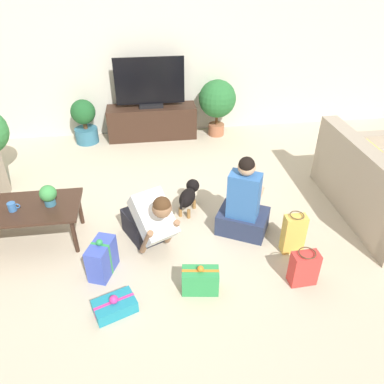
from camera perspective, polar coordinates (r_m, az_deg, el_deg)
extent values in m
plane|color=beige|center=(4.29, -3.21, -4.74)|extent=(16.00, 16.00, 0.00)
cube|color=beige|center=(6.16, -5.94, 20.53)|extent=(8.40, 0.06, 2.60)
cube|color=tan|center=(4.86, 26.88, -0.49)|extent=(0.91, 1.77, 0.45)
cube|color=tan|center=(4.46, 24.46, 3.82)|extent=(0.20, 1.77, 0.42)
cube|color=tan|center=(5.40, 22.85, 5.02)|extent=(0.91, 0.16, 0.63)
cube|color=#EACC4C|center=(4.80, 24.81, 4.97)|extent=(0.18, 0.34, 0.32)
cube|color=#382319|center=(4.15, -24.10, -2.29)|extent=(1.08, 0.60, 0.03)
cylinder|color=#382319|center=(3.97, -17.47, -6.42)|extent=(0.04, 0.04, 0.41)
cylinder|color=#382319|center=(4.35, -16.71, -2.39)|extent=(0.04, 0.04, 0.41)
cube|color=#382319|center=(6.21, -6.09, 10.55)|extent=(1.41, 0.40, 0.52)
cube|color=black|center=(6.11, -6.25, 13.03)|extent=(0.37, 0.20, 0.05)
cube|color=black|center=(5.99, -6.48, 16.46)|extent=(1.07, 0.03, 0.72)
cylinder|color=#A36042|center=(6.34, 3.71, 9.52)|extent=(0.26, 0.26, 0.19)
cylinder|color=brown|center=(6.27, 3.77, 11.04)|extent=(0.05, 0.05, 0.18)
sphere|color=#286B33|center=(6.15, 3.89, 14.00)|extent=(0.60, 0.60, 0.60)
cylinder|color=#336B84|center=(6.29, -15.72, 8.33)|extent=(0.36, 0.36, 0.23)
cylinder|color=brown|center=(6.22, -15.97, 9.78)|extent=(0.06, 0.06, 0.11)
sphere|color=#1E5628|center=(6.14, -16.28, 11.64)|extent=(0.38, 0.38, 0.38)
cube|color=#23232D|center=(4.06, -7.62, -5.05)|extent=(0.45, 0.52, 0.28)
cube|color=white|center=(3.67, -5.91, -3.75)|extent=(0.51, 0.59, 0.47)
sphere|color=#8E6647|center=(3.41, -4.60, -2.49)|extent=(0.18, 0.18, 0.18)
sphere|color=#472D19|center=(3.39, -4.62, -2.05)|extent=(0.17, 0.17, 0.17)
cylinder|color=#8E6647|center=(3.67, -6.98, -7.60)|extent=(0.17, 0.27, 0.41)
cylinder|color=#8E6647|center=(3.77, -3.09, -6.06)|extent=(0.17, 0.27, 0.41)
cube|color=#283351|center=(4.16, 7.72, -4.39)|extent=(0.65, 0.60, 0.24)
cube|color=#3366AD|center=(3.89, 7.91, -0.55)|extent=(0.38, 0.33, 0.50)
sphere|color=tan|center=(3.73, 8.34, 3.77)|extent=(0.18, 0.18, 0.18)
sphere|color=black|center=(3.71, 8.34, 4.12)|extent=(0.16, 0.16, 0.16)
cylinder|color=tan|center=(4.08, 10.26, -0.29)|extent=(0.17, 0.26, 0.06)
cylinder|color=tan|center=(4.12, 6.79, 0.39)|extent=(0.17, 0.26, 0.06)
ellipsoid|color=black|center=(4.34, -0.72, -0.87)|extent=(0.29, 0.36, 0.19)
sphere|color=black|center=(4.47, 0.12, 0.97)|extent=(0.16, 0.16, 0.16)
sphere|color=olive|center=(4.53, 0.38, 1.23)|extent=(0.07, 0.07, 0.07)
cylinder|color=black|center=(4.17, -1.57, -1.80)|extent=(0.07, 0.11, 0.12)
cylinder|color=olive|center=(4.49, 0.34, -1.88)|extent=(0.04, 0.04, 0.11)
cylinder|color=olive|center=(4.52, -0.90, -1.64)|extent=(0.04, 0.04, 0.11)
cylinder|color=olive|center=(4.33, -0.51, -3.34)|extent=(0.04, 0.04, 0.11)
cylinder|color=olive|center=(4.36, -1.79, -3.08)|extent=(0.04, 0.04, 0.11)
cube|color=#2D934C|center=(3.46, 1.27, -13.34)|extent=(0.35, 0.21, 0.24)
cube|color=orange|center=(3.46, 1.27, -13.34)|extent=(0.33, 0.08, 0.25)
sphere|color=orange|center=(3.36, 1.30, -11.62)|extent=(0.06, 0.06, 0.06)
cube|color=#3D51BC|center=(3.69, -13.53, -9.82)|extent=(0.29, 0.38, 0.35)
cube|color=#2D934C|center=(3.69, -13.53, -9.82)|extent=(0.18, 0.09, 0.35)
sphere|color=#2D934C|center=(3.56, -13.94, -7.47)|extent=(0.06, 0.06, 0.06)
cube|color=teal|center=(3.42, -11.69, -16.66)|extent=(0.41, 0.33, 0.12)
cube|color=#CC3389|center=(3.42, -11.69, -16.66)|extent=(0.34, 0.16, 0.12)
sphere|color=#CC3389|center=(3.36, -11.85, -15.75)|extent=(0.08, 0.08, 0.08)
cube|color=#E5B74C|center=(3.93, 15.20, -6.17)|extent=(0.22, 0.12, 0.43)
torus|color=#4C3823|center=(3.79, 15.72, -3.41)|extent=(0.14, 0.14, 0.01)
cube|color=red|center=(3.65, 16.67, -11.10)|extent=(0.25, 0.15, 0.34)
torus|color=#4C3823|center=(3.52, 17.16, -8.87)|extent=(0.17, 0.17, 0.01)
cylinder|color=#386BAD|center=(4.12, -25.76, -2.04)|extent=(0.08, 0.08, 0.09)
torus|color=#386BAD|center=(4.10, -25.09, -1.94)|extent=(0.06, 0.01, 0.06)
cylinder|color=#336B84|center=(4.06, -20.82, -1.41)|extent=(0.11, 0.11, 0.07)
sphere|color=#3D8E47|center=(4.01, -21.10, -0.20)|extent=(0.17, 0.17, 0.17)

